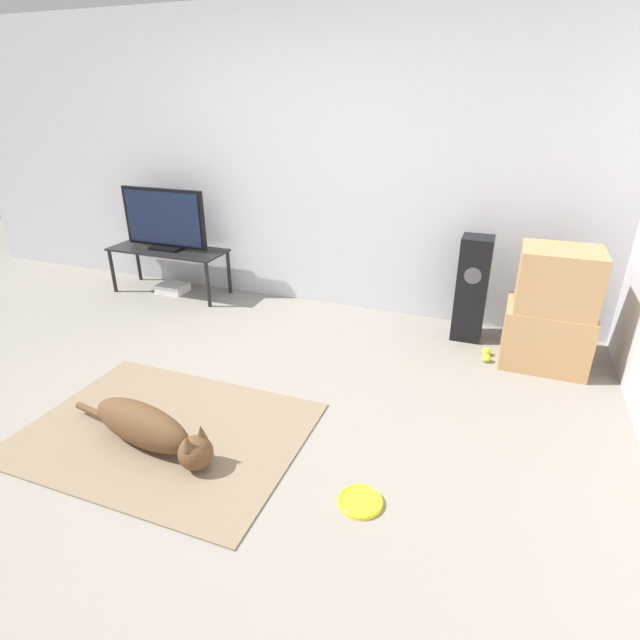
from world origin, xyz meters
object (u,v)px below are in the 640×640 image
at_px(floor_speaker, 472,289).
at_px(tennis_ball_by_boxes, 486,351).
at_px(tv, 164,220).
at_px(dog, 149,428).
at_px(cardboard_box_lower, 545,335).
at_px(tennis_ball_near_speaker, 486,358).
at_px(tv_stand, 168,254).
at_px(frisbee, 360,501).
at_px(cardboard_box_upper, 558,279).
at_px(game_console, 173,288).

xyz_separation_m(floor_speaker, tennis_ball_by_boxes, (0.18, -0.28, -0.39)).
height_order(tv, tennis_ball_by_boxes, tv).
bearing_deg(tv, dog, -56.79).
height_order(cardboard_box_lower, floor_speaker, floor_speaker).
bearing_deg(tennis_ball_near_speaker, tv, 172.85).
bearing_deg(tv_stand, floor_speaker, 0.11).
xyz_separation_m(cardboard_box_lower, tennis_ball_near_speaker, (-0.38, -0.15, -0.19)).
bearing_deg(floor_speaker, frisbee, -97.78).
height_order(frisbee, tennis_ball_near_speaker, tennis_ball_near_speaker).
xyz_separation_m(dog, cardboard_box_upper, (2.09, 1.85, 0.53)).
bearing_deg(cardboard_box_upper, tennis_ball_near_speaker, -161.93).
relative_size(floor_speaker, tennis_ball_near_speaker, 12.82).
distance_m(cardboard_box_lower, tennis_ball_near_speaker, 0.45).
relative_size(floor_speaker, tv_stand, 0.72).
xyz_separation_m(cardboard_box_lower, floor_speaker, (-0.57, 0.24, 0.20)).
xyz_separation_m(tv_stand, tennis_ball_by_boxes, (3.07, -0.28, -0.37)).
bearing_deg(tennis_ball_near_speaker, cardboard_box_upper, 18.07).
xyz_separation_m(cardboard_box_lower, tv, (-3.46, 0.24, 0.52)).
height_order(cardboard_box_lower, tennis_ball_near_speaker, cardboard_box_lower).
bearing_deg(cardboard_box_upper, dog, -138.56).
bearing_deg(tennis_ball_by_boxes, game_console, 174.75).
height_order(tennis_ball_near_speaker, game_console, game_console).
distance_m(dog, floor_speaker, 2.61).
bearing_deg(game_console, tennis_ball_near_speaker, -7.21).
xyz_separation_m(tv, game_console, (-0.01, 0.00, -0.70)).
relative_size(dog, cardboard_box_lower, 1.82).
distance_m(cardboard_box_lower, game_console, 3.48).
bearing_deg(tv, cardboard_box_upper, -4.27).
distance_m(dog, frisbee, 1.23).
height_order(tv, tennis_ball_near_speaker, tv).
bearing_deg(cardboard_box_upper, floor_speaker, 155.60).
xyz_separation_m(tennis_ball_by_boxes, game_console, (-3.08, 0.28, 0.01)).
relative_size(frisbee, tv_stand, 0.19).
height_order(cardboard_box_upper, tennis_ball_near_speaker, cardboard_box_upper).
height_order(floor_speaker, tennis_ball_near_speaker, floor_speaker).
height_order(dog, tv, tv).
distance_m(tennis_ball_by_boxes, game_console, 3.09).
xyz_separation_m(frisbee, cardboard_box_upper, (0.86, 1.83, 0.65)).
distance_m(frisbee, tv_stand, 3.36).
distance_m(frisbee, tennis_ball_near_speaker, 1.77).
distance_m(tv, tennis_ball_by_boxes, 3.17).
distance_m(frisbee, tv, 3.42).
bearing_deg(dog, tennis_ball_near_speaker, 45.28).
bearing_deg(dog, cardboard_box_upper, 41.44).
xyz_separation_m(dog, tennis_ball_near_speaker, (1.70, 1.72, -0.10)).
height_order(cardboard_box_lower, cardboard_box_upper, cardboard_box_upper).
relative_size(cardboard_box_upper, tv_stand, 0.45).
xyz_separation_m(dog, frisbee, (1.23, 0.01, -0.12)).
bearing_deg(tv, tennis_ball_by_boxes, -5.18).
bearing_deg(cardboard_box_upper, tv_stand, 175.77).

